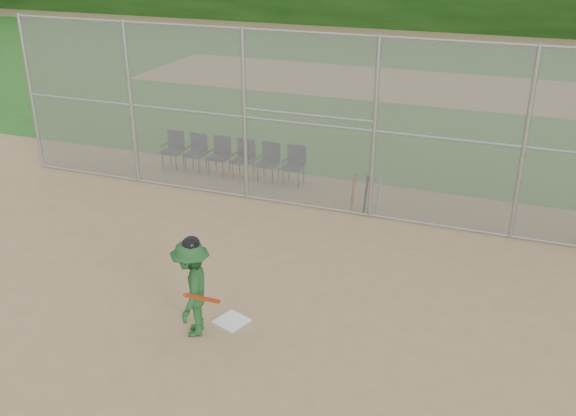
% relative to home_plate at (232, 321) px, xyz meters
% --- Properties ---
extents(ground, '(100.00, 100.00, 0.00)m').
position_rel_home_plate_xyz_m(ground, '(0.11, -0.18, -0.01)').
color(ground, tan).
rests_on(ground, ground).
extents(grass_strip, '(100.00, 100.00, 0.00)m').
position_rel_home_plate_xyz_m(grass_strip, '(0.11, 17.82, -0.00)').
color(grass_strip, '#25641E').
rests_on(grass_strip, ground).
extents(dirt_patch_far, '(24.00, 24.00, 0.00)m').
position_rel_home_plate_xyz_m(dirt_patch_far, '(0.11, 17.82, -0.00)').
color(dirt_patch_far, tan).
rests_on(dirt_patch_far, ground).
extents(backstop_fence, '(16.09, 0.09, 4.00)m').
position_rel_home_plate_xyz_m(backstop_fence, '(0.11, 4.82, 2.06)').
color(backstop_fence, gray).
rests_on(backstop_fence, ground).
extents(home_plate, '(0.59, 0.59, 0.02)m').
position_rel_home_plate_xyz_m(home_plate, '(0.00, 0.00, 0.00)').
color(home_plate, white).
rests_on(home_plate, ground).
extents(batter_at_plate, '(0.98, 1.36, 1.71)m').
position_rel_home_plate_xyz_m(batter_at_plate, '(-0.42, -0.48, 0.81)').
color(batter_at_plate, '#1E4C22').
rests_on(batter_at_plate, ground).
extents(spare_bats, '(0.66, 0.35, 0.83)m').
position_rel_home_plate_xyz_m(spare_bats, '(0.93, 5.12, 0.40)').
color(spare_bats, '#D84C14').
rests_on(spare_bats, ground).
extents(chair_0, '(0.54, 0.52, 0.96)m').
position_rel_home_plate_xyz_m(chair_0, '(-4.61, 6.09, 0.47)').
color(chair_0, '#101C3E').
rests_on(chair_0, ground).
extents(chair_1, '(0.54, 0.52, 0.96)m').
position_rel_home_plate_xyz_m(chair_1, '(-3.92, 6.09, 0.47)').
color(chair_1, '#101C3E').
rests_on(chair_1, ground).
extents(chair_2, '(0.54, 0.52, 0.96)m').
position_rel_home_plate_xyz_m(chair_2, '(-3.23, 6.09, 0.47)').
color(chair_2, '#101C3E').
rests_on(chair_2, ground).
extents(chair_3, '(0.54, 0.52, 0.96)m').
position_rel_home_plate_xyz_m(chair_3, '(-2.54, 6.09, 0.47)').
color(chair_3, '#101C3E').
rests_on(chair_3, ground).
extents(chair_4, '(0.54, 0.52, 0.96)m').
position_rel_home_plate_xyz_m(chair_4, '(-1.85, 6.09, 0.47)').
color(chair_4, '#101C3E').
rests_on(chair_4, ground).
extents(chair_5, '(0.54, 0.52, 0.96)m').
position_rel_home_plate_xyz_m(chair_5, '(-1.17, 6.09, 0.47)').
color(chair_5, '#101C3E').
rests_on(chair_5, ground).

